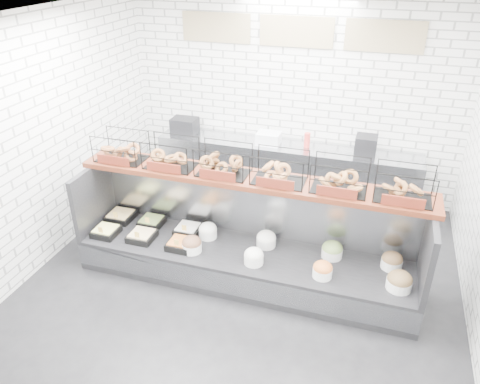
% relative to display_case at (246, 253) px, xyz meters
% --- Properties ---
extents(ground, '(5.50, 5.50, 0.00)m').
position_rel_display_case_xyz_m(ground, '(0.00, -0.34, -0.33)').
color(ground, black).
rests_on(ground, ground).
extents(room_shell, '(5.02, 5.51, 3.01)m').
position_rel_display_case_xyz_m(room_shell, '(0.00, 0.26, 1.73)').
color(room_shell, white).
rests_on(room_shell, ground).
extents(display_case, '(4.00, 0.90, 1.20)m').
position_rel_display_case_xyz_m(display_case, '(0.00, 0.00, 0.00)').
color(display_case, black).
rests_on(display_case, ground).
extents(bagel_shelf, '(4.10, 0.50, 0.40)m').
position_rel_display_case_xyz_m(bagel_shelf, '(-0.00, 0.17, 1.05)').
color(bagel_shelf, '#42190E').
rests_on(bagel_shelf, display_case).
extents(prep_counter, '(4.00, 0.60, 1.20)m').
position_rel_display_case_xyz_m(prep_counter, '(-0.01, 2.08, 0.14)').
color(prep_counter, '#93969B').
rests_on(prep_counter, ground).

